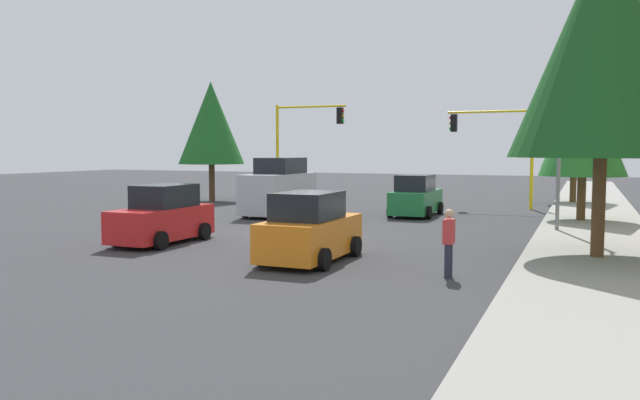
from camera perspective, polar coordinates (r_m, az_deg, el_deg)
ground_plane at (r=23.86m, az=-2.67°, el=-3.08°), size 120.00×120.00×0.00m
sidewalk_kerb at (r=26.55m, az=23.33°, el=-2.51°), size 80.00×4.00×0.15m
traffic_signal_far_left at (r=35.66m, az=15.51°, el=5.40°), size 0.36×4.59×5.35m
traffic_signal_far_right at (r=38.78m, az=-1.49°, el=6.00°), size 0.36×4.59×5.90m
street_lamp_curbside at (r=25.03m, az=20.67°, el=6.97°), size 2.15×0.28×7.00m
tree_roadside_far at (r=39.39m, az=21.87°, el=5.94°), size 3.66×3.66×6.65m
tree_opposite_side at (r=39.53m, az=-9.73°, el=6.80°), size 3.99×3.99×7.29m
tree_roadside_mid at (r=29.39m, az=22.55°, el=6.36°), size 3.59×3.59×6.53m
tree_roadside_near at (r=19.59m, az=24.10°, el=12.71°), size 5.03×5.03×9.23m
delivery_van_silver at (r=30.65m, az=-3.69°, el=1.01°), size 4.80×2.22×2.77m
car_green at (r=30.64m, az=8.58°, el=0.25°), size 4.02×2.02×1.98m
car_orange at (r=17.97m, az=-0.91°, el=-2.69°), size 3.96×2.03×1.98m
car_red at (r=22.15m, az=-13.91°, el=-1.46°), size 4.01×1.94×1.98m
pedestrian_crossing at (r=15.98m, az=11.46°, el=-3.63°), size 0.40×0.24×1.70m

